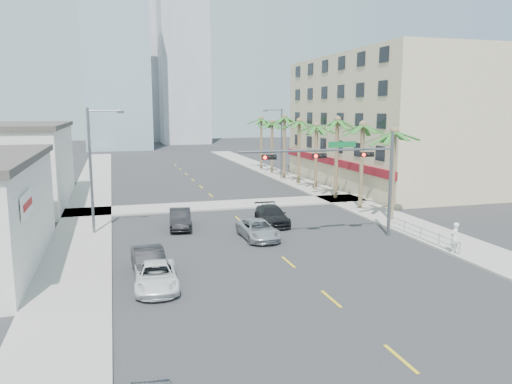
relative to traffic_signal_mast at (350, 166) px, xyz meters
The scene contains 27 objects.
ground 11.06m from the traffic_signal_mast, 126.03° to the right, with size 260.00×260.00×0.00m, color #262628.
sidewalk_right 14.44m from the traffic_signal_mast, 62.71° to the left, with size 4.00×120.00×0.15m, color gray.
sidewalk_left 22.05m from the traffic_signal_mast, 145.89° to the left, with size 4.00×120.00×0.15m, color gray.
sidewalk_cross 15.99m from the traffic_signal_mast, 112.38° to the left, with size 80.00×4.00×0.15m, color gray.
building_right 27.47m from the traffic_signal_mast, 53.68° to the left, with size 15.25×28.00×15.00m.
building_left_far 32.30m from the traffic_signal_mast, 141.59° to the left, with size 11.00×18.00×7.20m, color beige.
tower_far_left 90.14m from the traffic_signal_mast, 99.00° to the left, with size 14.00×14.00×48.00m, color #99B2C6.
tower_far_right 105.10m from the traffic_signal_mast, 88.20° to the left, with size 12.00×12.00×60.00m, color #ADADB2.
tower_far_center 118.45m from the traffic_signal_mast, 94.29° to the left, with size 16.00×16.00×42.00m, color #ADADB2.
traffic_signal_mast is the anchor object (origin of this frame).
palm_tree_0 7.37m from the traffic_signal_mast, 34.84° to the left, with size 4.80×4.80×7.80m.
palm_tree_1 11.18m from the traffic_signal_mast, 57.84° to the left, with size 4.80×4.80×8.16m.
palm_tree_2 15.81m from the traffic_signal_mast, 68.07° to the left, with size 4.80×4.80×8.52m.
palm_tree_3 20.59m from the traffic_signal_mast, 73.51° to the left, with size 4.80×4.80×7.80m.
palm_tree_4 25.63m from the traffic_signal_mast, 76.83° to the left, with size 4.80×4.80×8.16m.
palm_tree_5 30.72m from the traffic_signal_mast, 79.05° to the left, with size 4.80×4.80×8.52m.
palm_tree_6 35.78m from the traffic_signal_mast, 80.63° to the left, with size 4.80×4.80×7.80m.
palm_tree_7 40.93m from the traffic_signal_mast, 81.82° to the left, with size 4.80×4.80×8.16m.
streetlight_left 17.84m from the traffic_signal_mast, 160.18° to the left, with size 2.55×0.25×9.00m.
streetlight_right 30.50m from the traffic_signal_mast, 80.16° to the left, with size 2.55×0.25×9.00m.
guardrail 6.59m from the traffic_signal_mast, 23.39° to the right, with size 0.08×8.08×1.00m.
car_parked_mid 15.04m from the traffic_signal_mast, 163.47° to the right, with size 1.58×4.52×1.49m, color black.
car_parked_far 15.63m from the traffic_signal_mast, 155.42° to the right, with size 2.10×4.55×1.26m, color white.
car_lane_left 13.21m from the traffic_signal_mast, 149.74° to the left, with size 1.55×4.45×1.47m, color black.
car_lane_center 7.63m from the traffic_signal_mast, 164.38° to the left, with size 2.19×4.74×1.32m, color silver.
car_lane_right 8.04m from the traffic_signal_mast, 123.36° to the left, with size 2.00×4.91×1.43m, color black.
pedestrian 8.08m from the traffic_signal_mast, 50.08° to the right, with size 0.69×0.45×1.90m, color white.
Camera 1 is at (-9.65, -22.64, 8.89)m, focal length 35.00 mm.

